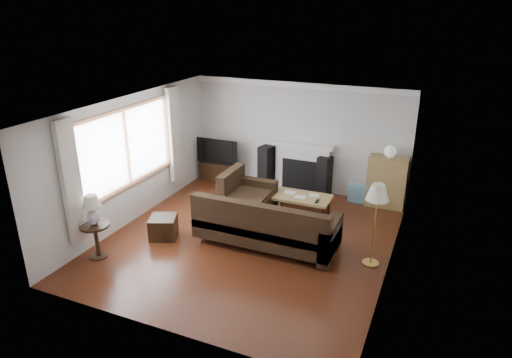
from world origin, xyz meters
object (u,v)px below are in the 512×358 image
at_px(bookshelf, 387,182).
at_px(side_table, 97,241).
at_px(sectional_sofa, 267,223).
at_px(coffee_table, 301,206).
at_px(tv_stand, 220,171).
at_px(floor_lamp, 374,225).

bearing_deg(bookshelf, side_table, -135.59).
relative_size(bookshelf, sectional_sofa, 0.40).
distance_m(sectional_sofa, coffee_table, 1.40).
distance_m(bookshelf, side_table, 5.91).
relative_size(tv_stand, coffee_table, 0.79).
bearing_deg(bookshelf, tv_stand, -179.59).
distance_m(tv_stand, coffee_table, 2.75).
xyz_separation_m(tv_stand, side_table, (-0.23, -4.10, 0.08)).
xyz_separation_m(bookshelf, floor_lamp, (0.15, -2.49, 0.17)).
height_order(bookshelf, sectional_sofa, bookshelf).
bearing_deg(floor_lamp, sectional_sofa, -177.18).
bearing_deg(tv_stand, bookshelf, 0.41).
height_order(tv_stand, coffee_table, tv_stand).
distance_m(tv_stand, floor_lamp, 4.84).
height_order(bookshelf, side_table, bookshelf).
xyz_separation_m(coffee_table, side_table, (-2.72, -2.92, 0.08)).
bearing_deg(side_table, sectional_sofa, 31.74).
distance_m(bookshelf, sectional_sofa, 3.10).
distance_m(coffee_table, side_table, 3.99).
relative_size(sectional_sofa, coffee_table, 2.34).
bearing_deg(sectional_sofa, coffee_table, 81.36).
xyz_separation_m(tv_stand, floor_lamp, (4.14, -2.46, 0.49)).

